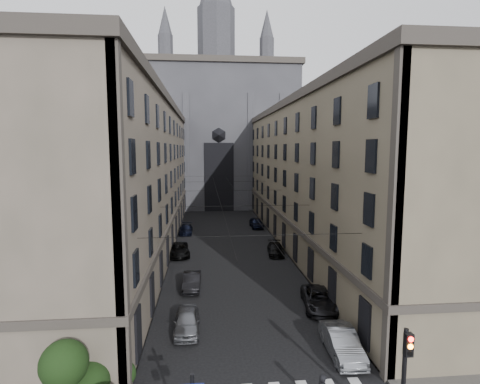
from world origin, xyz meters
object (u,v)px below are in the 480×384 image
object	(u,v)px
car_left_midnear	(192,281)
car_right_near	(342,343)
gothic_tower	(217,127)
car_right_far	(256,223)
car_left_far	(186,229)
car_left_midfar	(179,250)
car_left_near	(187,321)
car_right_midfar	(276,249)
traffic_light_right	(405,372)
car_right_midnear	(319,299)

from	to	relation	value
car_left_midnear	car_right_near	size ratio (longest dim) A/B	0.90
gothic_tower	car_right_far	world-z (taller)	gothic_tower
gothic_tower	car_left_far	xyz separation A→B (m)	(-5.84, -31.35, -17.11)
car_right_near	car_left_midfar	bearing A→B (deg)	119.42
car_left_far	car_right_far	world-z (taller)	car_right_far
car_left_midnear	car_right_near	bearing A→B (deg)	-49.59
gothic_tower	car_left_near	xyz separation A→B (m)	(-4.28, -62.05, -17.04)
car_left_midfar	car_left_midnear	bearing A→B (deg)	-86.36
car_left_far	car_right_near	xyz separation A→B (m)	(11.33, -34.68, 0.13)
car_left_near	car_right_near	bearing A→B (deg)	-22.35
car_right_near	car_right_midfar	xyz separation A→B (m)	(0.09, 22.42, -0.15)
traffic_light_right	car_left_midnear	bearing A→B (deg)	117.23
traffic_light_right	car_left_far	bearing A→B (deg)	105.34
car_right_midnear	car_left_far	bearing A→B (deg)	121.09
car_left_midnear	car_right_midfar	size ratio (longest dim) A/B	0.96
car_left_near	car_right_near	xyz separation A→B (m)	(9.78, -3.97, 0.06)
car_left_midnear	car_right_far	world-z (taller)	car_right_far
gothic_tower	car_left_midfar	bearing A→B (deg)	-98.12
car_left_midfar	car_right_midnear	bearing A→B (deg)	-58.89
car_left_midfar	gothic_tower	bearing A→B (deg)	75.36
car_left_midnear	car_right_far	bearing A→B (deg)	71.30
car_left_midnear	car_right_midfar	world-z (taller)	car_left_midnear
car_left_midnear	car_left_midfar	world-z (taller)	car_left_midfar
gothic_tower	traffic_light_right	bearing A→B (deg)	-85.62
car_right_midnear	car_right_midfar	distance (m)	15.53
car_right_midfar	car_right_far	distance (m)	15.62
gothic_tower	car_left_midnear	bearing A→B (deg)	-94.45
car_left_far	car_right_midnear	bearing A→B (deg)	-66.02
car_left_midnear	car_right_near	xyz separation A→B (m)	(9.70, -12.03, 0.09)
car_left_midfar	car_right_midnear	distance (m)	20.23
car_left_near	car_left_far	size ratio (longest dim) A/B	0.94
car_right_near	car_right_midfar	size ratio (longest dim) A/B	1.07
car_right_near	traffic_light_right	bearing A→B (deg)	-86.68
car_right_near	car_right_midfar	world-z (taller)	car_right_near
car_left_midfar	car_right_near	distance (m)	25.72
traffic_light_right	car_right_near	size ratio (longest dim) A/B	1.05
traffic_light_right	car_right_far	world-z (taller)	traffic_light_right
traffic_light_right	car_left_near	distance (m)	14.99
traffic_light_right	car_left_midfar	xyz separation A→B (m)	(-11.75, 29.94, -2.54)
gothic_tower	car_right_midnear	distance (m)	61.84
traffic_light_right	car_left_midfar	bearing A→B (deg)	111.43
car_right_far	car_left_midfar	bearing A→B (deg)	-129.09
gothic_tower	car_right_midfar	world-z (taller)	gothic_tower
car_left_midfar	car_right_midfar	xyz separation A→B (m)	(11.74, -0.51, -0.08)
traffic_light_right	car_right_midfar	size ratio (longest dim) A/B	1.13
car_left_midnear	car_right_midnear	size ratio (longest dim) A/B	0.82
car_right_midnear	car_right_midfar	world-z (taller)	car_right_midnear
car_left_midfar	car_left_far	distance (m)	11.76
car_right_far	car_left_near	bearing A→B (deg)	-107.58
car_left_far	car_right_near	bearing A→B (deg)	-71.35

